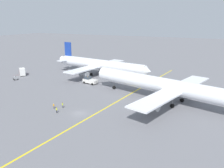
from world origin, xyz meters
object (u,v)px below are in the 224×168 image
pushback_tug (90,81)px  gse_catering_truck_tall (22,72)px  gse_gpu_cart_small (15,78)px  airliner_being_pushed (169,87)px  ground_crew_wing_walker_right (57,110)px  ground_crew_marshaller_foreground (54,106)px  airliner_at_gate_left (100,65)px  ground_crew_ramp_agent_by_cones (63,105)px

pushback_tug → gse_catering_truck_tall: size_ratio=1.58×
gse_gpu_cart_small → airliner_being_pushed: bearing=0.9°
gse_catering_truck_tall → pushback_tug: bearing=2.8°
ground_crew_wing_walker_right → ground_crew_marshaller_foreground: bearing=142.8°
pushback_tug → ground_crew_marshaller_foreground: bearing=-80.2°
airliner_at_gate_left → gse_gpu_cart_small: size_ratio=20.07×
ground_crew_marshaller_foreground → ground_crew_wing_walker_right: size_ratio=0.95×
airliner_being_pushed → ground_crew_ramp_agent_by_cones: airliner_being_pushed is taller
airliner_at_gate_left → airliner_being_pushed: (37.81, -23.34, 0.33)m
airliner_being_pushed → ground_crew_marshaller_foreground: 36.04m
airliner_being_pushed → pushback_tug: bearing=166.4°
airliner_being_pushed → gse_catering_truck_tall: (-70.98, 6.51, -3.51)m
pushback_tug → ground_crew_ramp_agent_by_cones: bearing=-75.6°
ground_crew_ramp_agent_by_cones → pushback_tug: bearing=104.4°
airliner_at_gate_left → ground_crew_marshaller_foreground: bearing=-79.1°
gse_gpu_cart_small → ground_crew_wing_walker_right: bearing=-27.9°
airliner_at_gate_left → ground_crew_ramp_agent_by_cones: (10.38, -42.05, -4.03)m
gse_catering_truck_tall → ground_crew_ramp_agent_by_cones: gse_catering_truck_tall is taller
gse_catering_truck_tall → ground_crew_marshaller_foreground: (41.59, -26.90, -0.90)m
airliner_at_gate_left → gse_gpu_cart_small: airliner_at_gate_left is taller
gse_catering_truck_tall → gse_gpu_cart_small: bearing=-63.0°
airliner_at_gate_left → ground_crew_wing_walker_right: airliner_at_gate_left is taller
ground_crew_wing_walker_right → ground_crew_ramp_agent_by_cones: bearing=103.5°
ground_crew_wing_walker_right → airliner_at_gate_left: bearing=103.8°
ground_crew_marshaller_foreground → ground_crew_ramp_agent_by_cones: bearing=40.5°
gse_gpu_cart_small → gse_catering_truck_tall: gse_catering_truck_tall is taller
ground_crew_ramp_agent_by_cones → gse_gpu_cart_small: bearing=156.0°
gse_catering_truck_tall → ground_crew_wing_walker_right: (44.47, -29.09, -0.84)m
airliner_at_gate_left → gse_catering_truck_tall: 37.32m
airliner_at_gate_left → gse_catering_truck_tall: (-33.16, -16.83, -3.18)m
airliner_being_pushed → pushback_tug: airliner_being_pushed is taller
pushback_tug → ground_crew_marshaller_foreground: 29.14m
airliner_being_pushed → gse_catering_truck_tall: airliner_being_pushed is taller
airliner_being_pushed → pushback_tug: (-34.36, 8.33, -3.98)m
gse_gpu_cart_small → ground_crew_ramp_agent_by_cones: 43.45m
airliner_being_pushed → gse_gpu_cart_small: 67.28m
airliner_being_pushed → gse_catering_truck_tall: size_ratio=9.88×
airliner_at_gate_left → ground_crew_wing_walker_right: size_ratio=29.65×
airliner_being_pushed → ground_crew_marshaller_foreground: bearing=-145.3°
gse_gpu_cart_small → ground_crew_marshaller_foreground: 42.40m
ground_crew_ramp_agent_by_cones → ground_crew_marshaller_foreground: ground_crew_ramp_agent_by_cones is taller
gse_catering_truck_tall → ground_crew_marshaller_foreground: bearing=-32.9°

